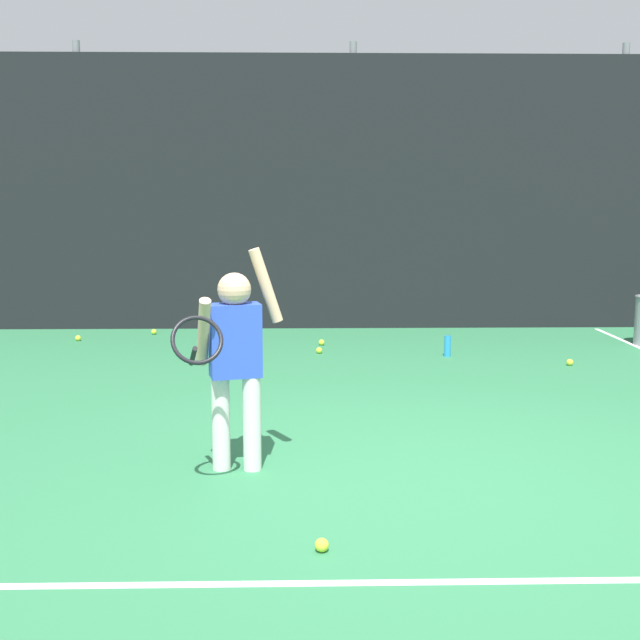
{
  "coord_description": "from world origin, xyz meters",
  "views": [
    {
      "loc": [
        -0.63,
        -4.39,
        1.63
      ],
      "look_at": [
        -0.52,
        0.73,
        0.85
      ],
      "focal_mm": 44.41,
      "sensor_mm": 36.0,
      "label": 1
    }
  ],
  "objects_px": {
    "tennis_ball_0": "(570,362)",
    "tennis_ball_2": "(216,352)",
    "tennis_player": "(234,353)",
    "tennis_ball_5": "(154,332)",
    "tennis_ball_3": "(322,545)",
    "tennis_ball_8": "(322,342)",
    "tennis_ball_4": "(78,338)",
    "tennis_ball_6": "(319,350)",
    "water_bottle": "(447,346)"
  },
  "relations": [
    {
      "from": "tennis_ball_3",
      "to": "tennis_ball_2",
      "type": "bearing_deg",
      "value": 101.93
    },
    {
      "from": "tennis_ball_0",
      "to": "tennis_ball_3",
      "type": "height_order",
      "value": "same"
    },
    {
      "from": "tennis_player",
      "to": "tennis_ball_8",
      "type": "xyz_separation_m",
      "value": [
        0.62,
        4.18,
        -0.69
      ]
    },
    {
      "from": "tennis_ball_2",
      "to": "tennis_ball_6",
      "type": "relative_size",
      "value": 1.0
    },
    {
      "from": "water_bottle",
      "to": "tennis_ball_5",
      "type": "xyz_separation_m",
      "value": [
        -3.34,
        1.45,
        -0.08
      ]
    },
    {
      "from": "tennis_ball_2",
      "to": "tennis_ball_5",
      "type": "bearing_deg",
      "value": 124.17
    },
    {
      "from": "tennis_ball_2",
      "to": "tennis_ball_3",
      "type": "relative_size",
      "value": 1.0
    },
    {
      "from": "tennis_ball_6",
      "to": "tennis_ball_3",
      "type": "bearing_deg",
      "value": -91.02
    },
    {
      "from": "tennis_ball_3",
      "to": "tennis_ball_5",
      "type": "height_order",
      "value": "same"
    },
    {
      "from": "tennis_player",
      "to": "tennis_ball_2",
      "type": "xyz_separation_m",
      "value": [
        -0.51,
        3.62,
        -0.69
      ]
    },
    {
      "from": "tennis_ball_0",
      "to": "tennis_ball_8",
      "type": "distance_m",
      "value": 2.7
    },
    {
      "from": "tennis_ball_0",
      "to": "tennis_ball_8",
      "type": "height_order",
      "value": "same"
    },
    {
      "from": "tennis_player",
      "to": "tennis_ball_4",
      "type": "xyz_separation_m",
      "value": [
        -2.22,
        4.52,
        -0.69
      ]
    },
    {
      "from": "tennis_ball_3",
      "to": "tennis_ball_8",
      "type": "relative_size",
      "value": 1.0
    },
    {
      "from": "tennis_ball_4",
      "to": "tennis_ball_0",
      "type": "bearing_deg",
      "value": -15.9
    },
    {
      "from": "tennis_ball_3",
      "to": "tennis_ball_4",
      "type": "distance_m",
      "value": 6.28
    },
    {
      "from": "tennis_player",
      "to": "tennis_ball_5",
      "type": "height_order",
      "value": "tennis_player"
    },
    {
      "from": "tennis_ball_0",
      "to": "tennis_ball_4",
      "type": "height_order",
      "value": "same"
    },
    {
      "from": "water_bottle",
      "to": "tennis_ball_0",
      "type": "xyz_separation_m",
      "value": [
        1.13,
        -0.49,
        -0.08
      ]
    },
    {
      "from": "tennis_player",
      "to": "tennis_ball_0",
      "type": "distance_m",
      "value": 4.35
    },
    {
      "from": "tennis_ball_3",
      "to": "tennis_ball_4",
      "type": "bearing_deg",
      "value": 115.62
    },
    {
      "from": "tennis_ball_5",
      "to": "water_bottle",
      "type": "bearing_deg",
      "value": -23.44
    },
    {
      "from": "tennis_player",
      "to": "tennis_ball_8",
      "type": "distance_m",
      "value": 4.28
    },
    {
      "from": "water_bottle",
      "to": "tennis_ball_8",
      "type": "relative_size",
      "value": 3.33
    },
    {
      "from": "tennis_ball_4",
      "to": "tennis_ball_5",
      "type": "bearing_deg",
      "value": 28.44
    },
    {
      "from": "tennis_ball_0",
      "to": "tennis_ball_4",
      "type": "distance_m",
      "value": 5.49
    },
    {
      "from": "tennis_ball_0",
      "to": "tennis_ball_6",
      "type": "bearing_deg",
      "value": 164.57
    },
    {
      "from": "tennis_ball_0",
      "to": "tennis_ball_5",
      "type": "xyz_separation_m",
      "value": [
        -4.48,
        1.94,
        0.0
      ]
    },
    {
      "from": "tennis_ball_5",
      "to": "tennis_ball_6",
      "type": "relative_size",
      "value": 1.0
    },
    {
      "from": "tennis_player",
      "to": "tennis_ball_6",
      "type": "height_order",
      "value": "tennis_player"
    },
    {
      "from": "tennis_ball_8",
      "to": "tennis_ball_4",
      "type": "bearing_deg",
      "value": 173.13
    },
    {
      "from": "water_bottle",
      "to": "tennis_ball_3",
      "type": "relative_size",
      "value": 3.33
    },
    {
      "from": "water_bottle",
      "to": "tennis_ball_6",
      "type": "relative_size",
      "value": 3.33
    },
    {
      "from": "tennis_ball_8",
      "to": "water_bottle",
      "type": "bearing_deg",
      "value": -27.23
    },
    {
      "from": "tennis_player",
      "to": "tennis_ball_6",
      "type": "distance_m",
      "value": 3.81
    },
    {
      "from": "tennis_ball_6",
      "to": "tennis_ball_0",
      "type": "bearing_deg",
      "value": -15.43
    },
    {
      "from": "tennis_player",
      "to": "water_bottle",
      "type": "height_order",
      "value": "tennis_player"
    },
    {
      "from": "tennis_ball_4",
      "to": "tennis_ball_2",
      "type": "bearing_deg",
      "value": -27.81
    },
    {
      "from": "tennis_ball_0",
      "to": "water_bottle",
      "type": "bearing_deg",
      "value": 156.67
    },
    {
      "from": "water_bottle",
      "to": "tennis_ball_3",
      "type": "xyz_separation_m",
      "value": [
        -1.43,
        -4.64,
        -0.08
      ]
    },
    {
      "from": "water_bottle",
      "to": "tennis_ball_5",
      "type": "relative_size",
      "value": 3.33
    },
    {
      "from": "tennis_ball_4",
      "to": "tennis_ball_8",
      "type": "height_order",
      "value": "same"
    },
    {
      "from": "tennis_ball_2",
      "to": "tennis_ball_8",
      "type": "height_order",
      "value": "same"
    },
    {
      "from": "tennis_player",
      "to": "tennis_ball_4",
      "type": "relative_size",
      "value": 20.46
    },
    {
      "from": "tennis_ball_3",
      "to": "tennis_ball_6",
      "type": "bearing_deg",
      "value": 88.98
    },
    {
      "from": "tennis_ball_2",
      "to": "tennis_ball_8",
      "type": "bearing_deg",
      "value": 26.32
    },
    {
      "from": "tennis_ball_0",
      "to": "tennis_ball_5",
      "type": "height_order",
      "value": "same"
    },
    {
      "from": "tennis_ball_0",
      "to": "tennis_ball_6",
      "type": "distance_m",
      "value": 2.57
    },
    {
      "from": "tennis_ball_0",
      "to": "tennis_ball_2",
      "type": "xyz_separation_m",
      "value": [
        -3.57,
        0.6,
        0.0
      ]
    },
    {
      "from": "water_bottle",
      "to": "tennis_ball_2",
      "type": "relative_size",
      "value": 3.33
    }
  ]
}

